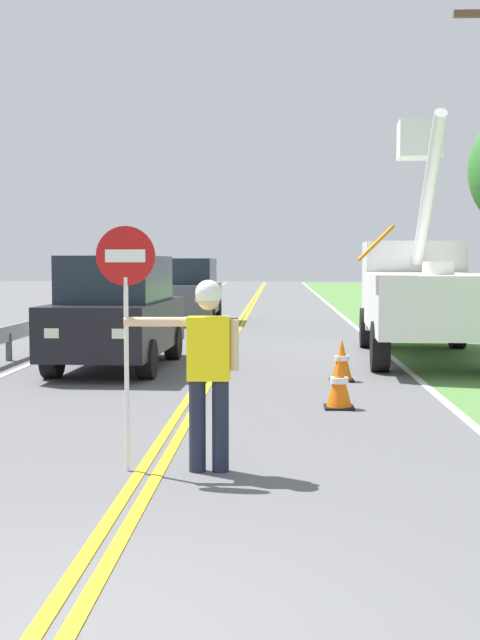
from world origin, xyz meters
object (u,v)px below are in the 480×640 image
at_px(utility_bucket_truck, 421,290).
at_px(traffic_cone_mid, 342,361).
at_px(traffic_cone_lead, 339,384).
at_px(flagger_worker, 208,362).
at_px(stop_sign_paddle, 126,292).
at_px(oncoming_suv_nearest, 118,312).
at_px(oncoming_suv_second, 189,290).

bearing_deg(utility_bucket_truck, traffic_cone_mid, -117.73).
relative_size(traffic_cone_lead, traffic_cone_mid, 1.00).
height_order(flagger_worker, utility_bucket_truck, utility_bucket_truck).
bearing_deg(traffic_cone_lead, stop_sign_paddle, -123.24).
relative_size(stop_sign_paddle, oncoming_suv_nearest, 0.50).
relative_size(oncoming_suv_second, traffic_cone_lead, 6.59).
height_order(stop_sign_paddle, utility_bucket_truck, utility_bucket_truck).
xyz_separation_m(utility_bucket_truck, oncoming_suv_second, (-5.95, 9.59, -0.34)).
height_order(utility_bucket_truck, oncoming_suv_second, utility_bucket_truck).
xyz_separation_m(stop_sign_paddle, utility_bucket_truck, (4.46, 9.76, -0.31)).
bearing_deg(traffic_cone_mid, oncoming_suv_nearest, 159.37).
bearing_deg(traffic_cone_lead, flagger_worker, -113.52).
distance_m(flagger_worker, traffic_cone_mid, 6.33).
height_order(oncoming_suv_nearest, oncoming_suv_second, same).
bearing_deg(traffic_cone_lead, oncoming_suv_nearest, 132.93).
height_order(oncoming_suv_second, traffic_cone_mid, oncoming_suv_second).
bearing_deg(traffic_cone_lead, oncoming_suv_second, 103.32).
distance_m(oncoming_suv_second, traffic_cone_mid, 13.90).
xyz_separation_m(traffic_cone_lead, traffic_cone_mid, (0.24, 2.59, 0.00)).
height_order(flagger_worker, oncoming_suv_nearest, oncoming_suv_nearest).
height_order(stop_sign_paddle, traffic_cone_lead, stop_sign_paddle).
bearing_deg(oncoming_suv_second, stop_sign_paddle, -85.60).
distance_m(oncoming_suv_second, traffic_cone_lead, 16.34).
height_order(stop_sign_paddle, oncoming_suv_nearest, stop_sign_paddle).
relative_size(stop_sign_paddle, traffic_cone_lead, 3.33).
distance_m(flagger_worker, traffic_cone_lead, 3.83).
height_order(utility_bucket_truck, oncoming_suv_nearest, utility_bucket_truck).
xyz_separation_m(oncoming_suv_second, traffic_cone_mid, (4.00, -13.29, -0.72)).
distance_m(oncoming_suv_nearest, traffic_cone_lead, 5.68).
relative_size(oncoming_suv_nearest, traffic_cone_lead, 6.66).
xyz_separation_m(flagger_worker, traffic_cone_lead, (1.50, 3.45, -0.71)).
xyz_separation_m(flagger_worker, traffic_cone_mid, (1.74, 6.04, -0.71)).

